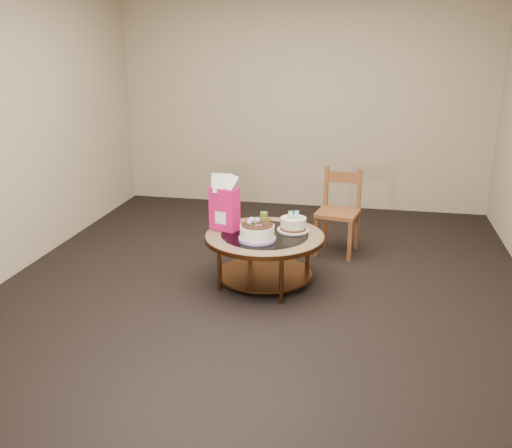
% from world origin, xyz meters
% --- Properties ---
extents(ground, '(5.00, 5.00, 0.00)m').
position_xyz_m(ground, '(0.00, 0.00, 0.00)').
color(ground, black).
rests_on(ground, ground).
extents(room_walls, '(4.52, 5.02, 2.61)m').
position_xyz_m(room_walls, '(0.00, 0.00, 1.54)').
color(room_walls, tan).
rests_on(room_walls, ground).
extents(coffee_table, '(1.02, 1.02, 0.46)m').
position_xyz_m(coffee_table, '(0.00, -0.00, 0.38)').
color(coffee_table, '#543018').
rests_on(coffee_table, ground).
extents(decorated_cake, '(0.31, 0.31, 0.18)m').
position_xyz_m(decorated_cake, '(-0.04, -0.15, 0.52)').
color(decorated_cake, '#AA8FCB').
rests_on(decorated_cake, coffee_table).
extents(cream_cake, '(0.28, 0.28, 0.18)m').
position_xyz_m(cream_cake, '(0.22, 0.14, 0.51)').
color(cream_cake, white).
rests_on(cream_cake, coffee_table).
extents(gift_bag, '(0.27, 0.23, 0.48)m').
position_xyz_m(gift_bag, '(-0.36, 0.06, 0.69)').
color(gift_bag, '#E31565').
rests_on(gift_bag, coffee_table).
extents(pillar_candle, '(0.13, 0.13, 0.10)m').
position_xyz_m(pillar_candle, '(-0.07, 0.33, 0.49)').
color(pillar_candle, '#EECC62').
rests_on(pillar_candle, coffee_table).
extents(dining_chair, '(0.44, 0.44, 0.83)m').
position_xyz_m(dining_chair, '(0.57, 0.91, 0.42)').
color(dining_chair, brown).
rests_on(dining_chair, ground).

